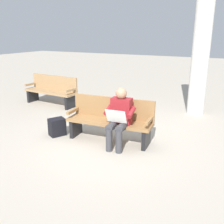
{
  "coord_description": "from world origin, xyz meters",
  "views": [
    {
      "loc": [
        -2.4,
        4.44,
        2.21
      ],
      "look_at": [
        -0.14,
        0.15,
        0.7
      ],
      "focal_mm": 41.35,
      "sensor_mm": 36.0,
      "label": 1
    }
  ],
  "objects_px": {
    "backpack": "(57,127)",
    "support_pillar": "(202,41)",
    "person_seated": "(119,116)",
    "bench_near": "(110,119)",
    "bench_far": "(52,90)"
  },
  "relations": [
    {
      "from": "bench_near",
      "to": "person_seated",
      "type": "xyz_separation_m",
      "value": [
        -0.31,
        0.2,
        0.17
      ]
    },
    {
      "from": "person_seated",
      "to": "bench_far",
      "type": "relative_size",
      "value": 0.65
    },
    {
      "from": "person_seated",
      "to": "backpack",
      "type": "relative_size",
      "value": 2.81
    },
    {
      "from": "bench_near",
      "to": "person_seated",
      "type": "height_order",
      "value": "person_seated"
    },
    {
      "from": "bench_far",
      "to": "backpack",
      "type": "bearing_deg",
      "value": 135.95
    },
    {
      "from": "person_seated",
      "to": "support_pillar",
      "type": "distance_m",
      "value": 3.4
    },
    {
      "from": "backpack",
      "to": "support_pillar",
      "type": "distance_m",
      "value": 4.32
    },
    {
      "from": "bench_far",
      "to": "support_pillar",
      "type": "distance_m",
      "value": 4.62
    },
    {
      "from": "backpack",
      "to": "support_pillar",
      "type": "relative_size",
      "value": 0.11
    },
    {
      "from": "person_seated",
      "to": "bench_near",
      "type": "bearing_deg",
      "value": -39.14
    },
    {
      "from": "support_pillar",
      "to": "bench_near",
      "type": "bearing_deg",
      "value": 65.99
    },
    {
      "from": "bench_far",
      "to": "support_pillar",
      "type": "xyz_separation_m",
      "value": [
        -4.21,
        -1.15,
        1.51
      ]
    },
    {
      "from": "person_seated",
      "to": "bench_far",
      "type": "distance_m",
      "value": 3.76
    },
    {
      "from": "bench_far",
      "to": "bench_near",
      "type": "bearing_deg",
      "value": 154.72
    },
    {
      "from": "bench_near",
      "to": "support_pillar",
      "type": "relative_size",
      "value": 0.47
    }
  ]
}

